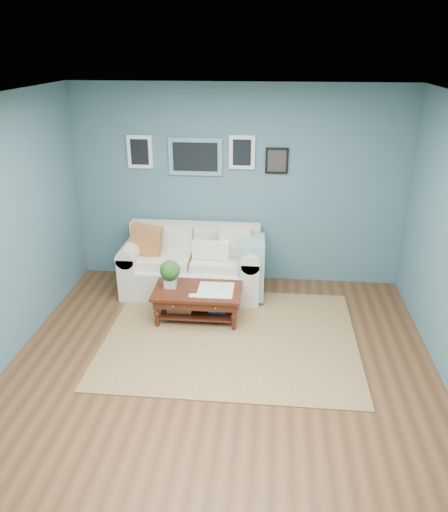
# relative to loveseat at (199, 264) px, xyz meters

# --- Properties ---
(room_shell) EXTENTS (5.00, 5.02, 2.70)m
(room_shell) POSITION_rel_loveseat_xyz_m (0.48, -1.97, 0.96)
(room_shell) COLOR brown
(room_shell) RESTS_ON ground
(area_rug) EXTENTS (2.87, 2.30, 0.01)m
(area_rug) POSITION_rel_loveseat_xyz_m (0.54, -1.16, -0.39)
(area_rug) COLOR brown
(area_rug) RESTS_ON ground
(loveseat) EXTENTS (1.89, 0.86, 0.97)m
(loveseat) POSITION_rel_loveseat_xyz_m (0.00, 0.00, 0.00)
(loveseat) COLOR beige
(loveseat) RESTS_ON ground
(coffee_table) EXTENTS (1.07, 0.63, 0.74)m
(coffee_table) POSITION_rel_loveseat_xyz_m (0.04, -0.76, -0.07)
(coffee_table) COLOR black
(coffee_table) RESTS_ON ground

